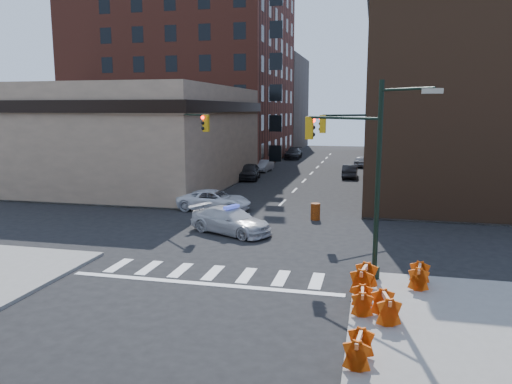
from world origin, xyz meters
The scene contains 31 objects.
ground centered at (0.00, 0.00, 0.00)m, with size 140.00×140.00×0.00m, color black.
sidewalk_nw centered at (-23.00, 32.75, 0.07)m, with size 34.00×54.50×0.15m, color gray.
bank_building centered at (-17.00, 16.50, 4.50)m, with size 22.00×22.00×9.00m, color #9C8066.
apartment_block centered at (-18.50, 40.00, 12.00)m, with size 25.00×25.00×24.00m, color #602A1E.
commercial_row_ne centered at (13.00, 22.50, 7.00)m, with size 14.00×34.00×14.00m, color #4B2F1E.
filler_nw centered at (-16.00, 62.00, 8.00)m, with size 20.00×18.00×16.00m, color brown.
filler_ne centered at (14.00, 58.00, 6.00)m, with size 16.00×16.00×12.00m, color #602A1E.
signal_pole_se centered at (6.04, -5.52, 4.61)m, with size 5.40×5.27×8.00m.
signal_pole_nw centered at (-5.85, 5.34, 4.34)m, with size 3.58×3.67×8.00m.
signal_pole_ne centered at (5.84, 5.35, 4.34)m, with size 3.67×3.58×8.00m.
tree_ne_near centered at (7.50, 26.00, 3.49)m, with size 3.00×3.00×4.85m.
tree_ne_far centered at (7.50, 34.00, 3.49)m, with size 3.00×3.00×4.85m.
police_car centered at (-1.20, 0.12, 0.74)m, with size 2.07×5.08×1.48m, color silver.
pickup centered at (-4.14, 6.16, 0.71)m, with size 2.37×5.13×1.43m, color white.
parked_car_wnear centered at (-5.50, 21.79, 0.81)m, with size 1.90×4.73×1.61m, color black.
parked_car_wfar centered at (-5.50, 28.62, 0.64)m, with size 1.34×3.86×1.27m, color gray.
parked_car_wdeep centered at (-4.51, 43.59, 0.77)m, with size 2.16×5.32×1.54m, color black.
parked_car_enear centered at (4.29, 25.31, 0.68)m, with size 1.44×4.13×1.36m, color black.
parked_car_efar centered at (5.17, 35.81, 0.67)m, with size 1.59×3.96×1.35m, color #909298.
pedestrian_a centered at (-9.44, 6.00, 1.10)m, with size 0.69×0.46×1.91m, color black.
pedestrian_b centered at (-10.09, 9.35, 1.07)m, with size 0.90×0.70×1.84m, color black.
pedestrian_c centered at (-13.00, 7.79, 1.05)m, with size 1.06×0.44×1.80m, color #1F252F.
barrel_road centered at (3.11, 4.74, 0.54)m, with size 0.60×0.60×1.07m, color #D9470A.
barrel_bank centered at (-4.54, 6.18, 0.45)m, with size 0.51×0.51×0.90m, color #C06509.
barricade_se_a centered at (6.42, -8.00, 0.64)m, with size 1.31×0.66×0.98m, color red, non-canonical shape.
barricade_se_b centered at (8.50, -7.00, 0.59)m, with size 1.17×0.59×0.88m, color red, non-canonical shape.
barricade_se_c centered at (7.17, -10.53, 0.60)m, with size 1.19×0.60×0.90m, color #F2570B, non-canonical shape.
barricade_se_d centered at (6.40, -10.00, 0.56)m, with size 1.09×0.55×0.82m, color red, non-canonical shape.
barricade_se_e centered at (6.40, -13.60, 0.57)m, with size 1.12×0.56×0.84m, color #D14109, non-canonical shape.
barricade_nw_a centered at (-7.15, 6.48, 0.59)m, with size 1.18×0.59×0.88m, color red, non-canonical shape.
barricade_nw_b centered at (-10.01, 7.34, 0.57)m, with size 1.12×0.56×0.84m, color #F2420B, non-canonical shape.
Camera 1 is at (6.58, -26.56, 7.04)m, focal length 35.00 mm.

